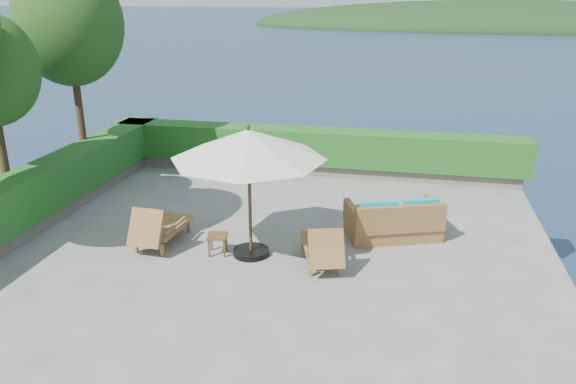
% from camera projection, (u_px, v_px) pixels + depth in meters
% --- Properties ---
extents(ground, '(12.00, 12.00, 0.00)m').
position_uv_depth(ground, '(266.00, 252.00, 11.84)').
color(ground, gray).
rests_on(ground, ground).
extents(foundation, '(12.00, 12.00, 3.00)m').
position_uv_depth(foundation, '(267.00, 316.00, 12.36)').
color(foundation, '#5A5247').
rests_on(foundation, ocean).
extents(ocean, '(600.00, 600.00, 0.00)m').
position_uv_depth(ocean, '(268.00, 371.00, 12.85)').
color(ocean, '#152A43').
rests_on(ocean, ground).
extents(offshore_island, '(126.00, 57.60, 12.60)m').
position_uv_depth(offshore_island, '(504.00, 27.00, 136.94)').
color(offshore_island, '#133316').
rests_on(offshore_island, ocean).
extents(planter_wall_far, '(12.00, 0.60, 0.36)m').
position_uv_depth(planter_wall_far, '(311.00, 168.00, 16.93)').
color(planter_wall_far, gray).
rests_on(planter_wall_far, ground).
extents(planter_wall_left, '(0.60, 12.00, 0.36)m').
position_uv_depth(planter_wall_left, '(30.00, 223.00, 12.86)').
color(planter_wall_left, gray).
rests_on(planter_wall_left, ground).
extents(hedge_far, '(12.40, 0.90, 1.00)m').
position_uv_depth(hedge_far, '(311.00, 146.00, 16.71)').
color(hedge_far, '#1E4F16').
rests_on(hedge_far, planter_wall_far).
extents(hedge_left, '(0.90, 12.40, 1.00)m').
position_uv_depth(hedge_left, '(25.00, 196.00, 12.64)').
color(hedge_left, '#1E4F16').
rests_on(hedge_left, planter_wall_left).
extents(tree_far, '(2.80, 2.80, 6.03)m').
position_uv_depth(tree_far, '(68.00, 24.00, 14.46)').
color(tree_far, '#45331A').
rests_on(tree_far, ground).
extents(patio_umbrella, '(3.59, 3.59, 2.79)m').
position_uv_depth(patio_umbrella, '(248.00, 146.00, 10.95)').
color(patio_umbrella, black).
rests_on(patio_umbrella, ground).
extents(lounge_left, '(0.85, 1.78, 1.00)m').
position_uv_depth(lounge_left, '(159.00, 227.00, 12.05)').
color(lounge_left, olive).
rests_on(lounge_left, ground).
extents(lounge_right, '(1.14, 1.79, 0.96)m').
position_uv_depth(lounge_right, '(322.00, 247.00, 11.18)').
color(lounge_right, olive).
rests_on(lounge_right, ground).
extents(side_table, '(0.47, 0.47, 0.43)m').
position_uv_depth(side_table, '(217.00, 238.00, 11.67)').
color(side_table, brown).
rests_on(side_table, ground).
extents(wicker_loveseat, '(2.26, 1.69, 1.00)m').
position_uv_depth(wicker_loveseat, '(394.00, 222.00, 12.41)').
color(wicker_loveseat, olive).
rests_on(wicker_loveseat, ground).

